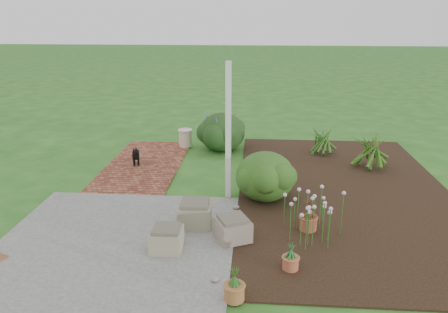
# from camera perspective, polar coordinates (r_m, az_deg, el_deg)

# --- Properties ---
(ground) EXTENTS (80.00, 80.00, 0.00)m
(ground) POSITION_cam_1_polar(r_m,az_deg,el_deg) (8.10, -1.63, -5.56)
(ground) COLOR #255C1D
(ground) RESTS_ON ground
(concrete_patio) EXTENTS (3.50, 3.50, 0.04)m
(concrete_patio) POSITION_cam_1_polar(r_m,az_deg,el_deg) (6.81, -13.94, -10.87)
(concrete_patio) COLOR #5F5F5C
(concrete_patio) RESTS_ON ground
(brick_path) EXTENTS (1.60, 3.50, 0.04)m
(brick_path) POSITION_cam_1_polar(r_m,az_deg,el_deg) (10.00, -10.32, -1.02)
(brick_path) COLOR maroon
(brick_path) RESTS_ON ground
(garden_bed) EXTENTS (4.00, 7.00, 0.03)m
(garden_bed) POSITION_cam_1_polar(r_m,az_deg,el_deg) (8.68, 15.41, -4.45)
(garden_bed) COLOR black
(garden_bed) RESTS_ON ground
(veranda_post) EXTENTS (0.10, 0.10, 2.50)m
(veranda_post) POSITION_cam_1_polar(r_m,az_deg,el_deg) (7.75, 0.57, 3.15)
(veranda_post) COLOR white
(veranda_post) RESTS_ON ground
(stone_trough_near) EXTENTS (0.45, 0.45, 0.30)m
(stone_trough_near) POSITION_cam_1_polar(r_m,az_deg,el_deg) (6.40, -7.49, -10.71)
(stone_trough_near) COLOR gray
(stone_trough_near) RESTS_ON concrete_patio
(stone_trough_mid) EXTENTS (0.62, 0.62, 0.31)m
(stone_trough_mid) POSITION_cam_1_polar(r_m,az_deg,el_deg) (6.60, 1.16, -9.51)
(stone_trough_mid) COLOR #77675A
(stone_trough_mid) RESTS_ON concrete_patio
(stone_trough_far) EXTENTS (0.54, 0.54, 0.34)m
(stone_trough_far) POSITION_cam_1_polar(r_m,az_deg,el_deg) (7.03, -3.79, -7.60)
(stone_trough_far) COLOR gray
(stone_trough_far) RESTS_ON concrete_patio
(black_dog) EXTENTS (0.21, 0.46, 0.40)m
(black_dog) POSITION_cam_1_polar(r_m,az_deg,el_deg) (9.87, -11.45, 0.25)
(black_dog) COLOR black
(black_dog) RESTS_ON brick_path
(cream_ceramic_urn) EXTENTS (0.33, 0.33, 0.43)m
(cream_ceramic_urn) POSITION_cam_1_polar(r_m,az_deg,el_deg) (11.10, -5.07, 2.42)
(cream_ceramic_urn) COLOR beige
(cream_ceramic_urn) RESTS_ON brick_path
(evergreen_shrub) EXTENTS (1.36, 1.36, 0.90)m
(evergreen_shrub) POSITION_cam_1_polar(r_m,az_deg,el_deg) (7.93, 5.42, -2.43)
(evergreen_shrub) COLOR #113A0F
(evergreen_shrub) RESTS_ON garden_bed
(agapanthus_clump_back) EXTENTS (1.43, 1.43, 0.98)m
(agapanthus_clump_back) POSITION_cam_1_polar(r_m,az_deg,el_deg) (9.96, 18.56, 1.26)
(agapanthus_clump_back) COLOR #1A3C0F
(agapanthus_clump_back) RESTS_ON garden_bed
(agapanthus_clump_front) EXTENTS (1.06, 1.06, 0.78)m
(agapanthus_clump_front) POSITION_cam_1_polar(r_m,az_deg,el_deg) (10.71, 12.69, 2.38)
(agapanthus_clump_front) COLOR #113912
(agapanthus_clump_front) RESTS_ON garden_bed
(pink_flower_patch) EXTENTS (1.21, 1.21, 0.70)m
(pink_flower_patch) POSITION_cam_1_polar(r_m,az_deg,el_deg) (6.78, 11.74, -7.41)
(pink_flower_patch) COLOR #113D0F
(pink_flower_patch) RESTS_ON garden_bed
(terracotta_pot_bronze) EXTENTS (0.32, 0.32, 0.22)m
(terracotta_pot_bronze) POSITION_cam_1_polar(r_m,az_deg,el_deg) (7.03, 10.93, -8.53)
(terracotta_pot_bronze) COLOR #9F4D36
(terracotta_pot_bronze) RESTS_ON garden_bed
(terracotta_pot_small_left) EXTENTS (0.24, 0.24, 0.18)m
(terracotta_pot_small_left) POSITION_cam_1_polar(r_m,az_deg,el_deg) (6.02, 8.69, -13.56)
(terracotta_pot_small_left) COLOR #B35A3C
(terracotta_pot_small_left) RESTS_ON garden_bed
(terracotta_pot_small_right) EXTENTS (0.26, 0.26, 0.20)m
(terracotta_pot_small_right) POSITION_cam_1_polar(r_m,az_deg,el_deg) (5.40, 1.35, -17.30)
(terracotta_pot_small_right) COLOR #A16036
(terracotta_pot_small_right) RESTS_ON garden_bed
(purple_flowering_bush) EXTENTS (1.31, 1.31, 0.97)m
(purple_flowering_bush) POSITION_cam_1_polar(r_m,az_deg,el_deg) (10.82, -0.26, 3.34)
(purple_flowering_bush) COLOR black
(purple_flowering_bush) RESTS_ON ground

